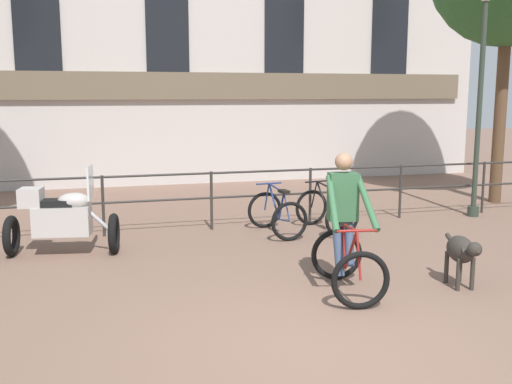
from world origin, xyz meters
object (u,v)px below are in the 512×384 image
object	(u,v)px
cyclist_with_bike	(346,230)
dog	(462,251)
parked_bicycle_near_lamp	(277,214)
street_lamp	(480,91)
parked_motorcycle	(61,218)
parked_bicycle_mid_left	(326,211)

from	to	relation	value
cyclist_with_bike	dog	world-z (taller)	cyclist_with_bike
parked_bicycle_near_lamp	street_lamp	distance (m)	4.74
parked_motorcycle	parked_bicycle_mid_left	bearing A→B (deg)	-75.45
cyclist_with_bike	parked_bicycle_near_lamp	distance (m)	3.09
street_lamp	parked_bicycle_mid_left	bearing A→B (deg)	-173.01
parked_motorcycle	parked_bicycle_near_lamp	xyz separation A→B (m)	(3.53, 0.40, -0.20)
parked_bicycle_near_lamp	parked_bicycle_mid_left	bearing A→B (deg)	173.53
parked_motorcycle	street_lamp	distance (m)	8.02
dog	street_lamp	xyz separation A→B (m)	(2.86, 3.77, 1.99)
dog	parked_motorcycle	xyz separation A→B (m)	(-4.89, 2.97, 0.09)
cyclist_with_bike	street_lamp	world-z (taller)	street_lamp
cyclist_with_bike	parked_motorcycle	xyz separation A→B (m)	(-3.44, 2.66, -0.20)
dog	cyclist_with_bike	bearing A→B (deg)	175.52
parked_bicycle_mid_left	street_lamp	bearing A→B (deg)	178.40
parked_motorcycle	parked_bicycle_mid_left	world-z (taller)	parked_motorcycle
cyclist_with_bike	parked_bicycle_mid_left	size ratio (longest dim) A/B	1.42
dog	parked_motorcycle	distance (m)	5.72
parked_bicycle_near_lamp	parked_bicycle_mid_left	world-z (taller)	same
cyclist_with_bike	parked_bicycle_mid_left	xyz separation A→B (m)	(1.01, 3.06, -0.41)
parked_motorcycle	parked_bicycle_near_lamp	size ratio (longest dim) A/B	1.45
parked_bicycle_mid_left	street_lamp	world-z (taller)	street_lamp
parked_bicycle_near_lamp	dog	bearing A→B (deg)	105.57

